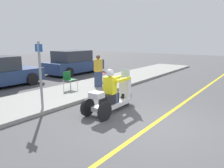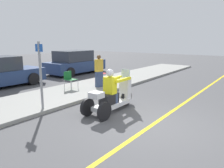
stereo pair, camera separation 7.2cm
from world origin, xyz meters
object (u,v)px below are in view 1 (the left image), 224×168
Objects in this scene: motorcycle_trike at (112,96)px; folding_chair_curbside at (69,78)px; folding_chair_set_back at (100,72)px; street_sign at (40,73)px; spectator_by_tree at (98,72)px; parked_car_lot_left at (74,63)px.

motorcycle_trike reaches higher than folding_chair_curbside.
street_sign is at bearing -162.93° from folding_chair_set_back.
folding_chair_curbside is at bearing -179.64° from folding_chair_set_back.
spectator_by_tree is 0.70× the size of street_sign.
street_sign is (-3.76, -0.70, 0.45)m from spectator_by_tree.
spectator_by_tree is at bearing -33.58° from folding_chair_curbside.
motorcycle_trike is 8.71m from parked_car_lot_left.
motorcycle_trike is 2.81× the size of folding_chair_set_back.
folding_chair_set_back is 0.19× the size of parked_car_lot_left.
folding_chair_set_back is at bearing -114.35° from parked_car_lot_left.
folding_chair_curbside is at bearing -136.77° from parked_car_lot_left.
motorcycle_trike is at bearing -125.98° from parked_car_lot_left.
street_sign reaches higher than folding_chair_set_back.
street_sign is (-6.58, -5.24, 0.56)m from parked_car_lot_left.
folding_chair_set_back is 4.11m from parked_car_lot_left.
motorcycle_trike reaches higher than folding_chair_set_back.
parked_car_lot_left is at bearing 38.57° from street_sign.
folding_chair_curbside is 1.00× the size of folding_chair_set_back.
spectator_by_tree is 5.35m from parked_car_lot_left.
folding_chair_set_back is at bearing 17.07° from street_sign.
folding_chair_curbside and folding_chair_set_back have the same top height.
street_sign is at bearing -141.43° from parked_car_lot_left.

